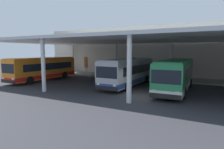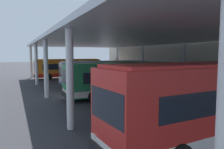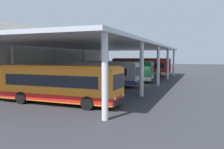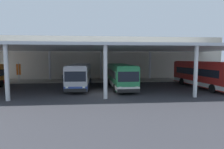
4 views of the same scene
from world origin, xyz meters
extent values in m
plane|color=#333338|center=(0.00, 0.00, 0.00)|extent=(200.00, 200.00, 0.00)
cube|color=gray|center=(0.00, 11.75, 0.09)|extent=(42.00, 4.50, 0.18)
cube|color=beige|center=(0.00, 15.00, 4.06)|extent=(48.00, 1.60, 8.12)
cube|color=silver|center=(0.00, 5.50, 5.40)|extent=(40.00, 17.00, 0.30)
cylinder|color=silver|center=(-18.50, -2.50, 2.62)|extent=(0.40, 0.40, 5.25)
cylinder|color=silver|center=(-18.50, 13.50, 2.62)|extent=(0.40, 0.40, 5.25)
cylinder|color=silver|center=(-9.25, -2.50, 2.62)|extent=(0.40, 0.40, 5.25)
cylinder|color=silver|center=(-9.25, 13.50, 2.62)|extent=(0.40, 0.40, 5.25)
cylinder|color=silver|center=(0.00, -2.50, 2.62)|extent=(0.40, 0.40, 5.25)
cylinder|color=silver|center=(0.00, 13.50, 2.62)|extent=(0.40, 0.40, 5.25)
cylinder|color=silver|center=(9.25, -2.50, 2.62)|extent=(0.40, 0.40, 5.25)
cube|color=orange|center=(-15.23, 2.93, 1.70)|extent=(2.61, 10.42, 2.70)
cube|color=red|center=(-15.23, 2.93, 0.70)|extent=(2.63, 10.45, 0.50)
cube|color=black|center=(-15.23, 3.08, 2.00)|extent=(2.63, 8.55, 0.90)
cube|color=black|center=(-15.28, -2.21, 2.05)|extent=(2.30, 0.14, 1.10)
cube|color=black|center=(-15.28, -2.30, 0.55)|extent=(2.45, 0.18, 0.36)
cube|color=orange|center=(-15.23, 2.93, 3.11)|extent=(2.40, 10.01, 0.12)
cube|color=yellow|center=(-15.28, -2.18, 2.87)|extent=(1.75, 0.14, 0.28)
cube|color=white|center=(-16.18, -2.29, 0.90)|extent=(0.28, 0.08, 0.20)
cube|color=white|center=(-14.38, -2.30, 0.90)|extent=(0.28, 0.08, 0.20)
cylinder|color=black|center=(-16.49, -0.28, 0.50)|extent=(0.29, 1.00, 1.00)
cylinder|color=black|center=(-14.04, -0.30, 0.50)|extent=(0.29, 1.00, 1.00)
cylinder|color=black|center=(-16.42, 5.81, 0.50)|extent=(0.29, 1.00, 1.00)
cylinder|color=black|center=(-13.97, 5.78, 0.50)|extent=(0.29, 1.00, 1.00)
cube|color=#B7B7BC|center=(-3.09, 4.64, 1.70)|extent=(2.62, 10.43, 2.70)
cube|color=#2D4799|center=(-3.09, 4.64, 0.70)|extent=(2.64, 10.45, 0.50)
cube|color=black|center=(-3.09, 4.79, 2.00)|extent=(2.64, 8.56, 0.90)
cube|color=black|center=(-3.15, -0.51, 2.05)|extent=(2.30, 0.15, 1.10)
cube|color=black|center=(-3.15, -0.60, 0.55)|extent=(2.45, 0.19, 0.36)
cube|color=silver|center=(-3.09, 4.64, 3.11)|extent=(2.42, 10.01, 0.12)
cube|color=yellow|center=(-3.15, -0.48, 2.87)|extent=(1.75, 0.14, 0.28)
cube|color=white|center=(-4.05, -0.58, 0.90)|extent=(0.28, 0.08, 0.20)
cube|color=white|center=(-2.25, -0.60, 0.90)|extent=(0.28, 0.08, 0.20)
cylinder|color=black|center=(-4.35, 1.43, 0.50)|extent=(0.29, 1.00, 1.00)
cylinder|color=black|center=(-1.90, 1.40, 0.50)|extent=(0.29, 1.00, 1.00)
cylinder|color=black|center=(-4.28, 7.51, 0.50)|extent=(0.29, 1.00, 1.00)
cylinder|color=black|center=(-1.83, 7.48, 0.50)|extent=(0.29, 1.00, 1.00)
cube|color=#28844C|center=(2.37, 3.93, 1.70)|extent=(2.82, 10.47, 2.70)
cube|color=white|center=(2.37, 3.93, 0.70)|extent=(2.84, 10.49, 0.50)
cube|color=black|center=(2.37, 4.08, 2.00)|extent=(2.80, 8.60, 0.90)
cube|color=black|center=(2.53, -1.22, 2.05)|extent=(2.30, 0.19, 1.10)
cube|color=black|center=(2.53, -1.31, 0.55)|extent=(2.45, 0.24, 0.36)
cube|color=#2A8B50|center=(2.37, 3.93, 3.11)|extent=(2.61, 10.05, 0.12)
cube|color=yellow|center=(2.53, -1.19, 2.87)|extent=(1.75, 0.17, 0.28)
cube|color=white|center=(1.63, -1.33, 0.90)|extent=(0.28, 0.09, 0.20)
cube|color=white|center=(3.43, -1.27, 0.90)|extent=(0.28, 0.09, 0.20)
cylinder|color=black|center=(1.25, 0.67, 0.50)|extent=(0.31, 1.01, 1.00)
cylinder|color=black|center=(3.69, 0.74, 0.50)|extent=(0.31, 1.01, 1.00)
cylinder|color=black|center=(1.06, 6.75, 0.50)|extent=(0.31, 1.01, 1.00)
cylinder|color=black|center=(3.51, 6.82, 0.50)|extent=(0.31, 1.01, 1.00)
cube|color=red|center=(13.53, 3.15, 1.90)|extent=(3.34, 11.36, 3.10)
cube|color=white|center=(13.53, 3.15, 0.70)|extent=(3.36, 11.38, 0.50)
cube|color=black|center=(13.52, 3.30, 2.20)|extent=(3.23, 9.35, 0.90)
cube|color=black|center=(13.95, -2.39, 2.25)|extent=(2.30, 0.29, 1.10)
cube|color=red|center=(13.53, 3.15, 3.51)|extent=(3.11, 10.90, 0.12)
cube|color=yellow|center=(13.95, -2.36, 3.27)|extent=(1.75, 0.25, 0.28)
cube|color=white|center=(13.06, -2.53, 0.90)|extent=(0.29, 0.10, 0.20)
cylinder|color=black|center=(12.57, -0.41, 0.50)|extent=(0.35, 1.02, 1.00)
cube|color=#383D47|center=(-5.94, 11.75, 0.63)|extent=(1.80, 0.44, 0.08)
cube|color=#383D47|center=(-5.94, 11.95, 0.88)|extent=(1.80, 0.06, 0.44)
cube|color=#2D2D33|center=(-6.64, 11.75, 0.41)|extent=(0.10, 0.36, 0.45)
cube|color=#2D2D33|center=(-5.24, 11.75, 0.41)|extent=(0.10, 0.36, 0.45)
cylinder|color=#33383D|center=(-2.47, 11.47, 0.63)|extent=(0.48, 0.48, 0.90)
cylinder|color=black|center=(-2.47, 11.47, 1.12)|extent=(0.52, 0.52, 0.08)
cylinder|color=#B2B2B7|center=(-13.67, 10.95, 1.78)|extent=(0.12, 0.12, 3.20)
cube|color=orange|center=(-13.67, 10.93, 2.16)|extent=(0.70, 0.04, 1.80)
camera|label=1|loc=(5.81, -16.30, 4.02)|focal=31.12mm
camera|label=2|loc=(20.44, -5.13, 3.94)|focal=35.09mm
camera|label=3|loc=(-31.52, -7.94, 3.86)|focal=37.68mm
camera|label=4|loc=(-0.89, -20.24, 4.02)|focal=29.20mm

